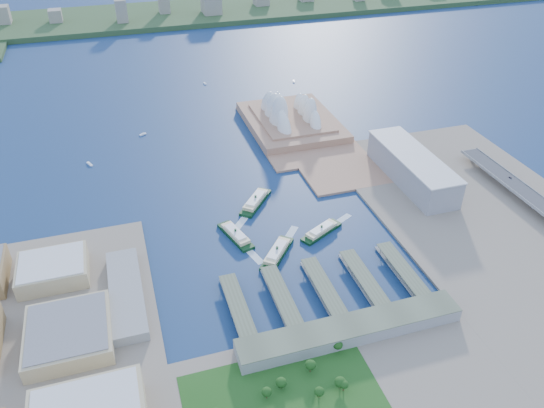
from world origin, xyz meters
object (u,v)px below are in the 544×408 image
object	(u,v)px
ferry_a	(235,233)
ferry_c	(277,251)
opera_house	(292,107)
car_c	(510,177)
ferry_d	(321,229)
toaster_building	(412,168)
ferry_b	(256,200)

from	to	relation	value
ferry_a	ferry_c	world-z (taller)	ferry_c
opera_house	car_c	bearing A→B (deg)	-51.42
ferry_c	ferry_d	xyz separation A→B (m)	(58.34, 22.23, -0.48)
ferry_a	car_c	xyz separation A→B (m)	(348.63, -2.50, 10.08)
toaster_building	ferry_d	bearing A→B (deg)	-155.38
opera_house	ferry_d	xyz separation A→B (m)	(-57.68, -267.67, -26.86)
toaster_building	ferry_a	bearing A→B (deg)	-168.92
ferry_a	ferry_d	bearing A→B (deg)	-28.81
toaster_building	ferry_d	world-z (taller)	toaster_building
car_c	toaster_building	bearing A→B (deg)	-24.40
ferry_d	car_c	world-z (taller)	car_c
toaster_building	car_c	world-z (taller)	toaster_building
toaster_building	ferry_d	distance (m)	163.17
ferry_b	ferry_c	xyz separation A→B (m)	(-5.25, -99.98, -0.18)
ferry_d	car_c	xyz separation A→B (m)	(256.68, 18.23, 10.36)
toaster_building	ferry_c	bearing A→B (deg)	-156.43
ferry_c	car_c	world-z (taller)	car_c
ferry_b	ferry_d	distance (m)	94.15
opera_house	ferry_a	world-z (taller)	opera_house
ferry_a	ferry_d	size ratio (longest dim) A/B	1.06
ferry_c	car_c	xyz separation A→B (m)	(315.03, 40.45, 9.88)
ferry_b	ferry_c	distance (m)	100.12
opera_house	ferry_b	xyz separation A→B (m)	(-110.77, -189.92, -26.19)
ferry_b	ferry_d	size ratio (longest dim) A/B	1.13
ferry_d	opera_house	bearing A→B (deg)	-40.01
ferry_a	car_c	distance (m)	348.79
opera_house	ferry_b	world-z (taller)	opera_house
ferry_a	ferry_d	xyz separation A→B (m)	(91.95, -20.73, -0.28)
toaster_building	ferry_a	xyz separation A→B (m)	(-239.63, -46.94, -15.07)
ferry_b	ferry_d	xyz separation A→B (m)	(53.09, -77.75, -0.66)
opera_house	toaster_building	xyz separation A→B (m)	(90.00, -200.00, -11.50)
opera_house	ferry_d	size ratio (longest dim) A/B	3.31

